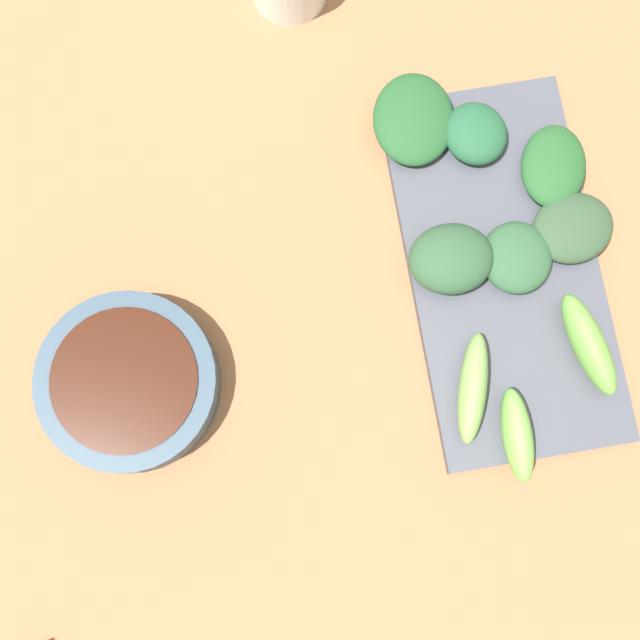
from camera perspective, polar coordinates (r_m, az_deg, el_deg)
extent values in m
cube|color=#956642|center=(0.66, 0.59, -1.17)|extent=(2.10, 2.10, 0.02)
cylinder|color=#2F4253|center=(0.64, -12.68, -4.12)|extent=(0.13, 0.13, 0.03)
cylinder|color=#321307|center=(0.63, -12.85, -4.04)|extent=(0.11, 0.11, 0.02)
cube|color=#454751|center=(0.66, 12.17, 3.41)|extent=(0.14, 0.29, 0.01)
ellipsoid|color=#215334|center=(0.68, 10.39, 12.19)|extent=(0.06, 0.06, 0.02)
ellipsoid|color=#2C5334|center=(0.65, 13.05, 4.10)|extent=(0.06, 0.07, 0.02)
ellipsoid|color=#215028|center=(0.67, 6.29, 13.23)|extent=(0.08, 0.09, 0.02)
ellipsoid|color=#72B94B|center=(0.63, 13.08, -7.51)|extent=(0.02, 0.07, 0.03)
ellipsoid|color=#235328|center=(0.68, 15.38, 9.91)|extent=(0.07, 0.08, 0.02)
ellipsoid|color=#2C4E31|center=(0.64, 8.79, 4.07)|extent=(0.06, 0.06, 0.03)
ellipsoid|color=#75A24F|center=(0.63, 10.21, -4.50)|extent=(0.04, 0.08, 0.03)
ellipsoid|color=#30492F|center=(0.67, 16.58, 5.92)|extent=(0.07, 0.07, 0.02)
ellipsoid|color=#66A141|center=(0.65, 17.57, -1.56)|extent=(0.04, 0.08, 0.03)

